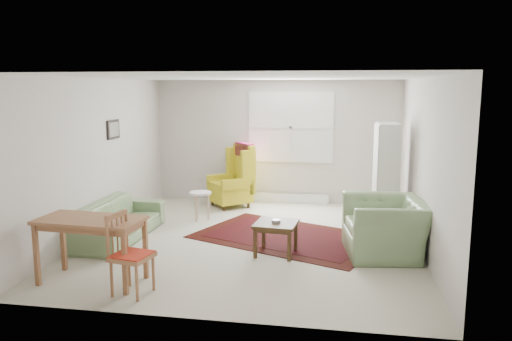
% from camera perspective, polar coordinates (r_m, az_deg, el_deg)
% --- Properties ---
extents(room, '(5.04, 5.54, 2.51)m').
position_cam_1_polar(room, '(7.78, 0.03, 1.39)').
color(room, beige).
rests_on(room, ground).
extents(rug, '(3.28, 2.74, 0.03)m').
position_cam_1_polar(rug, '(8.00, 3.64, -7.52)').
color(rug, black).
rests_on(rug, ground).
extents(sofa, '(0.81, 2.02, 0.81)m').
position_cam_1_polar(sofa, '(8.15, -15.43, -4.67)').
color(sofa, '#718F5F').
rests_on(sofa, ground).
extents(armchair, '(1.23, 1.36, 0.95)m').
position_cam_1_polar(armchair, '(7.32, 14.59, -5.67)').
color(armchair, '#718F5F').
rests_on(armchair, ground).
extents(wingback_chair, '(1.06, 1.05, 1.26)m').
position_cam_1_polar(wingback_chair, '(9.89, -2.98, -0.55)').
color(wingback_chair, gold).
rests_on(wingback_chair, ground).
extents(coffee_table, '(0.63, 0.63, 0.47)m').
position_cam_1_polar(coffee_table, '(7.15, 2.30, -7.73)').
color(coffee_table, '#3C2712').
rests_on(coffee_table, ground).
extents(stool, '(0.46, 0.46, 0.52)m').
position_cam_1_polar(stool, '(9.00, -6.35, -4.02)').
color(stool, white).
rests_on(stool, ground).
extents(cabinet, '(0.40, 0.72, 1.75)m').
position_cam_1_polar(cabinet, '(8.90, 14.64, -0.37)').
color(cabinet, silver).
rests_on(cabinet, ground).
extents(desk, '(1.30, 0.71, 0.80)m').
position_cam_1_polar(desk, '(6.44, -18.24, -8.65)').
color(desk, '#93603B').
rests_on(desk, ground).
extents(desk_chair, '(0.48, 0.48, 0.94)m').
position_cam_1_polar(desk_chair, '(5.93, -14.00, -9.28)').
color(desk_chair, '#93603B').
rests_on(desk_chair, ground).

